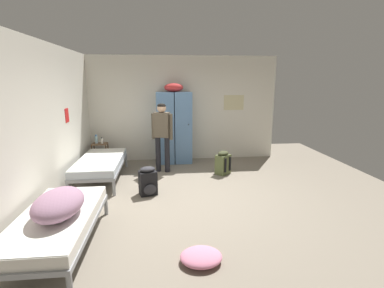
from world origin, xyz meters
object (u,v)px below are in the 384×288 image
(backpack_black, at_px, (148,182))
(clothes_pile_pink, at_px, (201,257))
(locker_bank, at_px, (174,126))
(bedding_heap, at_px, (59,204))
(shelf_unit, at_px, (100,152))
(water_bottle, at_px, (96,140))
(lotion_bottle, at_px, (102,141))
(bed_left_rear, at_px, (101,163))
(bed_left_front, at_px, (57,222))
(person_traveler, at_px, (162,131))
(backpack_olive, at_px, (223,163))

(backpack_black, bearing_deg, clothes_pile_pink, -71.30)
(locker_bank, relative_size, bedding_heap, 2.36)
(shelf_unit, relative_size, water_bottle, 2.56)
(locker_bank, bearing_deg, lotion_bottle, -176.06)
(water_bottle, xyz_separation_m, backpack_black, (1.39, -2.10, -0.41))
(bed_left_rear, relative_size, water_bottle, 8.55)
(shelf_unit, xyz_separation_m, water_bottle, (-0.08, 0.02, 0.32))
(bed_left_front, height_order, water_bottle, water_bottle)
(shelf_unit, height_order, lotion_bottle, lotion_bottle)
(bed_left_front, distance_m, clothes_pile_pink, 1.88)
(bed_left_front, distance_m, bed_left_rear, 2.62)
(locker_bank, height_order, person_traveler, locker_bank)
(person_traveler, relative_size, backpack_olive, 2.96)
(bedding_heap, distance_m, water_bottle, 3.87)
(shelf_unit, xyz_separation_m, bedding_heap, (0.32, -3.82, 0.30))
(bed_left_front, xyz_separation_m, person_traveler, (1.35, 3.06, 0.60))
(bedding_heap, distance_m, person_traveler, 3.39)
(bed_left_rear, relative_size, person_traveler, 1.17)
(bed_left_front, xyz_separation_m, bed_left_rear, (0.00, 2.62, 0.00))
(person_traveler, bearing_deg, lotion_bottle, 156.60)
(bed_left_rear, distance_m, backpack_olive, 2.74)
(locker_bank, relative_size, person_traveler, 1.27)
(bed_left_front, xyz_separation_m, lotion_bottle, (-0.18, 3.73, 0.27))
(bed_left_front, relative_size, person_traveler, 1.17)
(bedding_heap, bearing_deg, bed_left_rear, 91.49)
(locker_bank, xyz_separation_m, backpack_olive, (1.07, -1.11, -0.71))
(person_traveler, distance_m, backpack_olive, 1.59)
(bedding_heap, relative_size, backpack_olive, 1.59)
(bed_left_rear, bearing_deg, water_bottle, 105.75)
(water_bottle, relative_size, lotion_bottle, 1.30)
(backpack_olive, bearing_deg, locker_bank, 133.87)
(locker_bank, xyz_separation_m, lotion_bottle, (-1.84, -0.13, -0.32))
(person_traveler, bearing_deg, bed_left_front, -113.71)
(locker_bank, bearing_deg, bed_left_front, -113.33)
(backpack_black, xyz_separation_m, clothes_pile_pink, (0.73, -2.15, -0.19))
(bed_left_rear, relative_size, lotion_bottle, 11.08)
(bed_left_front, bearing_deg, shelf_unit, 93.80)
(locker_bank, height_order, lotion_bottle, locker_bank)
(person_traveler, xyz_separation_m, water_bottle, (-1.68, 0.72, -0.31))
(shelf_unit, relative_size, bedding_heap, 0.65)
(lotion_bottle, bearing_deg, water_bottle, 158.20)
(water_bottle, bearing_deg, backpack_olive, -18.86)
(bedding_heap, height_order, backpack_black, bedding_heap)
(locker_bank, xyz_separation_m, bedding_heap, (-1.59, -3.91, -0.32))
(bedding_heap, distance_m, lotion_bottle, 3.79)
(bed_left_front, xyz_separation_m, water_bottle, (-0.33, 3.79, 0.29))
(bed_left_rear, height_order, backpack_olive, backpack_olive)
(backpack_black, bearing_deg, bedding_heap, -119.68)
(shelf_unit, relative_size, lotion_bottle, 3.32)
(locker_bank, relative_size, clothes_pile_pink, 4.07)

